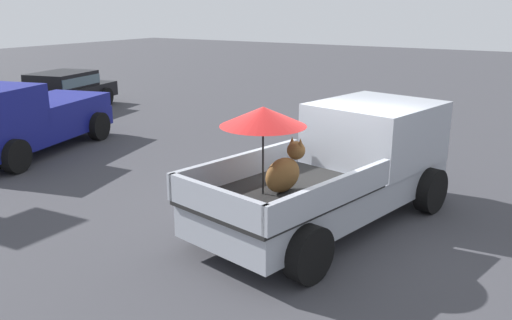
# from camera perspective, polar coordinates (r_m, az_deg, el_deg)

# --- Properties ---
(ground_plane) EXTENTS (80.00, 80.00, 0.00)m
(ground_plane) POSITION_cam_1_polar(r_m,az_deg,el_deg) (9.20, 7.48, -6.80)
(ground_plane) COLOR #38383D
(pickup_truck_main) EXTENTS (5.33, 3.08, 2.19)m
(pickup_truck_main) POSITION_cam_1_polar(r_m,az_deg,el_deg) (9.20, 9.22, -0.45)
(pickup_truck_main) COLOR black
(pickup_truck_main) RESTS_ON ground
(pickup_truck_red) EXTENTS (5.09, 3.06, 1.80)m
(pickup_truck_red) POSITION_cam_1_polar(r_m,az_deg,el_deg) (14.40, -23.67, 4.01)
(pickup_truck_red) COLOR black
(pickup_truck_red) RESTS_ON ground
(parked_sedan_near) EXTENTS (4.58, 2.66, 1.33)m
(parked_sedan_near) POSITION_cam_1_polar(r_m,az_deg,el_deg) (20.07, -19.97, 7.08)
(parked_sedan_near) COLOR black
(parked_sedan_near) RESTS_ON ground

